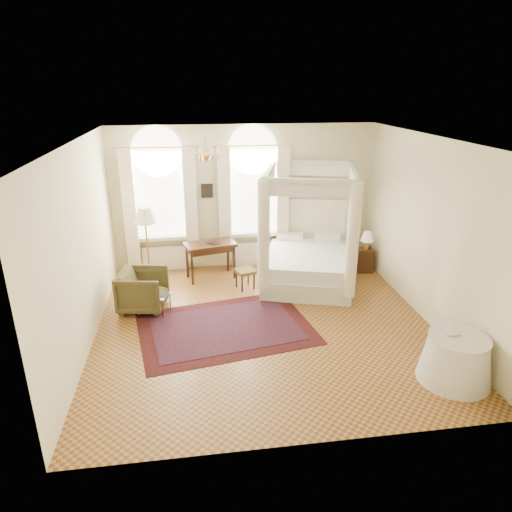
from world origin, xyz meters
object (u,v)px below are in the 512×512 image
Objects in this scene: canopy_bed at (308,258)px; side_table at (456,359)px; floor_lamp at (145,219)px; nightstand at (364,260)px; coffee_table at (154,296)px; writing_desk at (210,248)px; armchair at (143,290)px; stool at (245,273)px.

canopy_bed is 4.01m from side_table.
nightstand is at bearing 1.15° from floor_lamp.
side_table is at bearing -31.47° from coffee_table.
writing_desk is at bearing 178.14° from nightstand.
writing_desk is (-2.09, 0.54, 0.13)m from canopy_bed.
side_table is (1.28, -3.79, -0.22)m from canopy_bed.
floor_lamp is (-0.17, 1.34, 1.12)m from coffee_table.
canopy_bed is 2.16m from writing_desk.
armchair is (-3.46, -0.81, -0.17)m from canopy_bed.
canopy_bed is 3.41m from coffee_table.
armchair is 0.50× the size of floor_lamp.
coffee_table is 0.40× the size of floor_lamp.
armchair is 0.30m from coffee_table.
writing_desk is 1.38× the size of armchair.
stool is (-2.85, -0.57, 0.08)m from nightstand.
armchair is (-4.92, -1.23, 0.12)m from nightstand.
stool is 0.27× the size of floor_lamp.
nightstand reaches higher than stool.
floor_lamp is at bearing 174.62° from canopy_bed.
stool is 0.54× the size of armchair.
coffee_table is 0.66× the size of side_table.
floor_lamp is at bearing -178.85° from nightstand.
armchair is at bearing -135.55° from writing_desk.
coffee_table is 1.76m from floor_lamp.
canopy_bed is 1.42m from stool.
writing_desk reaches higher than nightstand.
armchair is at bearing -92.00° from floor_lamp.
canopy_bed is 2.26× the size of writing_desk.
floor_lamp is at bearing 166.91° from stool.
coffee_table is at bearing -124.48° from armchair.
side_table is (4.71, -4.12, -1.13)m from floor_lamp.
coffee_table is (0.21, -0.21, -0.03)m from armchair.
writing_desk is 1.56m from floor_lamp.
floor_lamp is at bearing 7.77° from armchair.
stool is 0.68× the size of coffee_table.
canopy_bed reaches higher than nightstand.
coffee_table is at bearing -126.82° from writing_desk.
writing_desk is at bearing -35.77° from armchair.
nightstand is 5.08m from armchair.
floor_lamp is at bearing -170.92° from writing_desk.
writing_desk is 5.50m from side_table.
canopy_bed is at bearing -67.02° from armchair.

